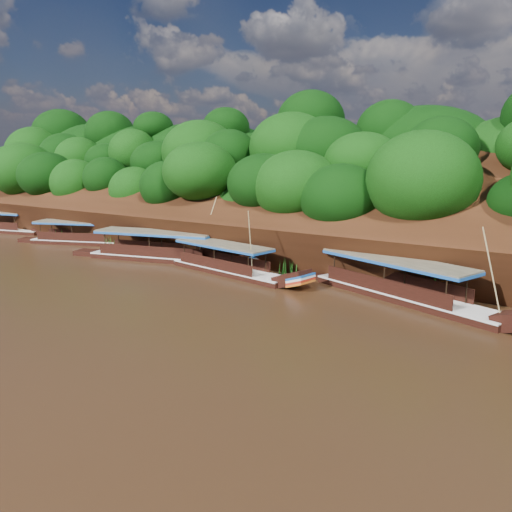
{
  "coord_description": "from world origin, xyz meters",
  "views": [
    {
      "loc": [
        21.53,
        -24.07,
        9.4
      ],
      "look_at": [
        0.15,
        7.0,
        1.78
      ],
      "focal_mm": 35.0,
      "sensor_mm": 36.0,
      "label": 1
    }
  ],
  "objects_px": {
    "boat_1": "(236,268)",
    "boat_3": "(89,239)",
    "boat_2": "(173,255)",
    "boat_0": "(416,294)",
    "boat_4": "(6,228)"
  },
  "relations": [
    {
      "from": "boat_2",
      "to": "boat_4",
      "type": "xyz_separation_m",
      "value": [
        -29.31,
        0.93,
        -0.02
      ]
    },
    {
      "from": "boat_0",
      "to": "boat_2",
      "type": "distance_m",
      "value": 22.1
    },
    {
      "from": "boat_2",
      "to": "boat_3",
      "type": "relative_size",
      "value": 1.26
    },
    {
      "from": "boat_1",
      "to": "boat_4",
      "type": "height_order",
      "value": "boat_1"
    },
    {
      "from": "boat_0",
      "to": "boat_2",
      "type": "bearing_deg",
      "value": -163.04
    },
    {
      "from": "boat_0",
      "to": "boat_3",
      "type": "height_order",
      "value": "boat_0"
    },
    {
      "from": "boat_1",
      "to": "boat_3",
      "type": "relative_size",
      "value": 1.04
    },
    {
      "from": "boat_3",
      "to": "boat_0",
      "type": "bearing_deg",
      "value": -25.38
    },
    {
      "from": "boat_1",
      "to": "boat_3",
      "type": "xyz_separation_m",
      "value": [
        -21.49,
        2.43,
        0.01
      ]
    },
    {
      "from": "boat_1",
      "to": "boat_3",
      "type": "distance_m",
      "value": 21.63
    },
    {
      "from": "boat_0",
      "to": "boat_2",
      "type": "relative_size",
      "value": 0.96
    },
    {
      "from": "boat_0",
      "to": "boat_3",
      "type": "distance_m",
      "value": 35.81
    },
    {
      "from": "boat_0",
      "to": "boat_4",
      "type": "relative_size",
      "value": 1.13
    },
    {
      "from": "boat_3",
      "to": "boat_4",
      "type": "height_order",
      "value": "boat_4"
    },
    {
      "from": "boat_1",
      "to": "boat_2",
      "type": "bearing_deg",
      "value": -179.1
    }
  ]
}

